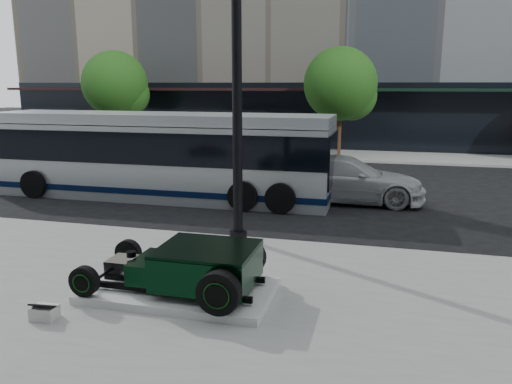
% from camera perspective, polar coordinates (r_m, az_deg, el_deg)
% --- Properties ---
extents(ground, '(120.00, 120.00, 0.00)m').
position_cam_1_polar(ground, '(14.62, 0.61, -3.27)').
color(ground, black).
rests_on(ground, ground).
extents(sidewalk_far, '(70.00, 4.00, 0.12)m').
position_cam_1_polar(sidewalk_far, '(28.15, 7.47, 4.27)').
color(sidewalk_far, gray).
rests_on(sidewalk_far, ground).
extents(street_trees, '(29.80, 3.80, 5.70)m').
position_cam_1_polar(street_trees, '(26.85, 9.92, 11.75)').
color(street_trees, black).
rests_on(street_trees, sidewalk_far).
extents(display_plinth, '(3.40, 1.80, 0.15)m').
position_cam_1_polar(display_plinth, '(9.44, -8.70, -11.08)').
color(display_plinth, silver).
rests_on(display_plinth, sidewalk_near).
extents(hot_rod, '(3.22, 2.00, 0.81)m').
position_cam_1_polar(hot_rod, '(9.13, -6.85, -8.44)').
color(hot_rod, black).
rests_on(hot_rod, display_plinth).
extents(info_plaque, '(0.42, 0.33, 0.31)m').
position_cam_1_polar(info_plaque, '(9.12, -23.02, -12.49)').
color(info_plaque, silver).
rests_on(info_plaque, sidewalk_near).
extents(lamppost, '(0.43, 0.43, 7.81)m').
position_cam_1_polar(lamppost, '(11.98, -2.18, 11.37)').
color(lamppost, black).
rests_on(lamppost, sidewalk_near).
extents(transit_bus, '(12.12, 2.88, 2.92)m').
position_cam_1_polar(transit_bus, '(17.80, -10.92, 4.19)').
color(transit_bus, '#B6BDC1').
rests_on(transit_bus, ground).
extents(white_sedan, '(5.43, 2.42, 1.55)m').
position_cam_1_polar(white_sedan, '(17.13, 10.03, 1.50)').
color(white_sedan, silver).
rests_on(white_sedan, ground).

